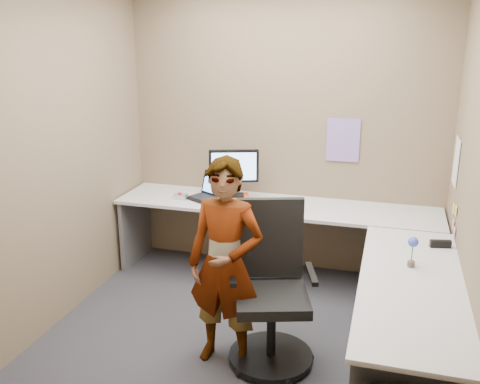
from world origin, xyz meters
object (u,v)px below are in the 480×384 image
(desk, at_px, (312,248))
(monitor, at_px, (234,169))
(person, at_px, (225,265))
(office_chair, at_px, (271,299))

(desk, distance_m, monitor, 1.11)
(desk, bearing_deg, monitor, 145.44)
(desk, xyz_separation_m, monitor, (-0.83, 0.57, 0.45))
(person, bearing_deg, office_chair, 28.35)
(office_chair, bearing_deg, person, -175.29)
(desk, distance_m, office_chair, 0.72)
(person, bearing_deg, monitor, 110.27)
(monitor, height_order, person, person)
(desk, bearing_deg, person, -120.27)
(monitor, bearing_deg, person, -94.51)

